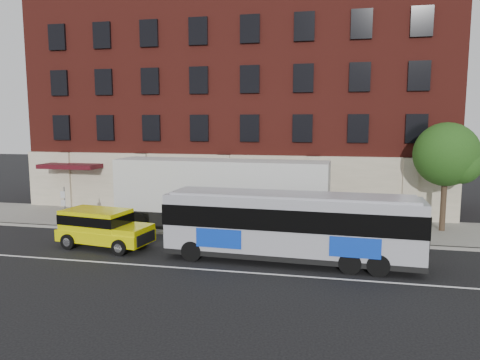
% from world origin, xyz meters
% --- Properties ---
extents(ground, '(120.00, 120.00, 0.00)m').
position_xyz_m(ground, '(0.00, 0.00, 0.00)').
color(ground, black).
rests_on(ground, ground).
extents(sidewalk, '(60.00, 6.00, 0.15)m').
position_xyz_m(sidewalk, '(0.00, 9.00, 0.07)').
color(sidewalk, gray).
rests_on(sidewalk, ground).
extents(kerb, '(60.00, 0.25, 0.15)m').
position_xyz_m(kerb, '(0.00, 6.00, 0.07)').
color(kerb, gray).
rests_on(kerb, ground).
extents(lane_line, '(60.00, 0.12, 0.01)m').
position_xyz_m(lane_line, '(0.00, 0.50, 0.01)').
color(lane_line, silver).
rests_on(lane_line, ground).
extents(building, '(30.00, 12.10, 15.00)m').
position_xyz_m(building, '(-0.01, 16.92, 7.58)').
color(building, maroon).
rests_on(building, sidewalk).
extents(sign_pole, '(0.30, 0.20, 2.50)m').
position_xyz_m(sign_pole, '(-8.50, 6.15, 1.45)').
color(sign_pole, slate).
rests_on(sign_pole, ground).
extents(street_tree, '(3.60, 3.60, 6.20)m').
position_xyz_m(street_tree, '(13.54, 9.48, 4.41)').
color(street_tree, '#34261A').
rests_on(street_tree, sidewalk).
extents(city_bus, '(11.62, 2.95, 3.16)m').
position_xyz_m(city_bus, '(5.46, 2.42, 1.74)').
color(city_bus, '#A0A0A9').
rests_on(city_bus, ground).
extents(yellow_suv, '(5.15, 2.74, 1.92)m').
position_xyz_m(yellow_suv, '(-4.23, 2.84, 1.10)').
color(yellow_suv, '#E9E705').
rests_on(yellow_suv, ground).
extents(shipping_container, '(12.59, 3.12, 4.17)m').
position_xyz_m(shipping_container, '(0.85, 7.55, 2.06)').
color(shipping_container, black).
rests_on(shipping_container, ground).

